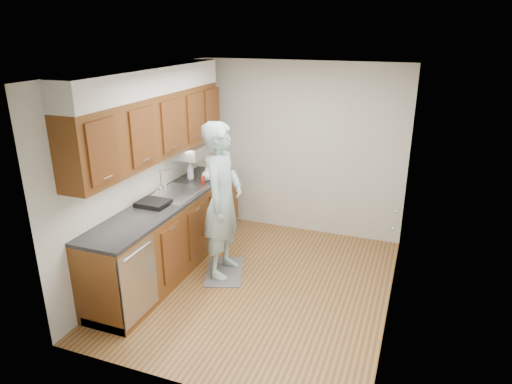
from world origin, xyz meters
TOP-DOWN VIEW (x-y plane):
  - floor at (0.00, 0.00)m, footprint 3.50×3.50m
  - ceiling at (0.00, 0.00)m, footprint 3.50×3.50m
  - wall_left at (-1.50, 0.00)m, footprint 0.02×3.50m
  - wall_right at (1.50, 0.00)m, footprint 0.02×3.50m
  - wall_back at (0.00, 1.75)m, footprint 3.00×0.02m
  - counter at (-1.20, -0.00)m, footprint 0.64×2.80m
  - upper_cabinets at (-1.33, 0.05)m, footprint 0.47×2.80m
  - closet_door at (1.49, 0.30)m, footprint 0.02×1.22m
  - floor_mat at (-0.52, 0.13)m, footprint 0.67×0.86m
  - person at (-0.52, 0.13)m, footprint 0.55×0.79m
  - soap_bottle_a at (-1.31, 0.82)m, footprint 0.10×0.10m
  - soap_bottle_b at (-1.07, 0.92)m, footprint 0.12×0.12m
  - soap_bottle_c at (-1.07, 0.84)m, footprint 0.21×0.21m
  - soda_can at (-1.04, 0.66)m, footprint 0.07×0.07m
  - dish_rack at (-1.25, -0.23)m, footprint 0.37×0.31m

SIDE VIEW (x-z plane):
  - floor at x=0.00m, z-range 0.00..0.00m
  - floor_mat at x=-0.52m, z-range 0.00..0.01m
  - counter at x=-1.20m, z-range -0.16..1.14m
  - dish_rack at x=-1.25m, z-range 0.94..1.00m
  - soda_can at x=-1.04m, z-range 0.94..1.05m
  - closet_door at x=1.49m, z-range 0.00..2.05m
  - soap_bottle_c at x=-1.07m, z-range 0.94..1.13m
  - soap_bottle_b at x=-1.07m, z-range 0.94..1.13m
  - soap_bottle_a at x=-1.31m, z-range 0.94..1.19m
  - person at x=-0.52m, z-range 0.01..2.18m
  - wall_left at x=-1.50m, z-range 0.00..2.50m
  - wall_right at x=1.50m, z-range 0.00..2.50m
  - wall_back at x=0.00m, z-range 0.00..2.50m
  - upper_cabinets at x=-1.33m, z-range 1.34..2.55m
  - ceiling at x=0.00m, z-range 2.50..2.50m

